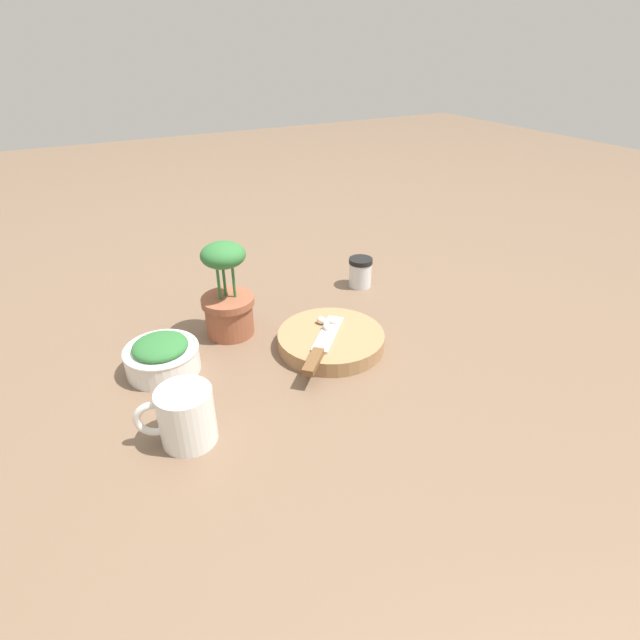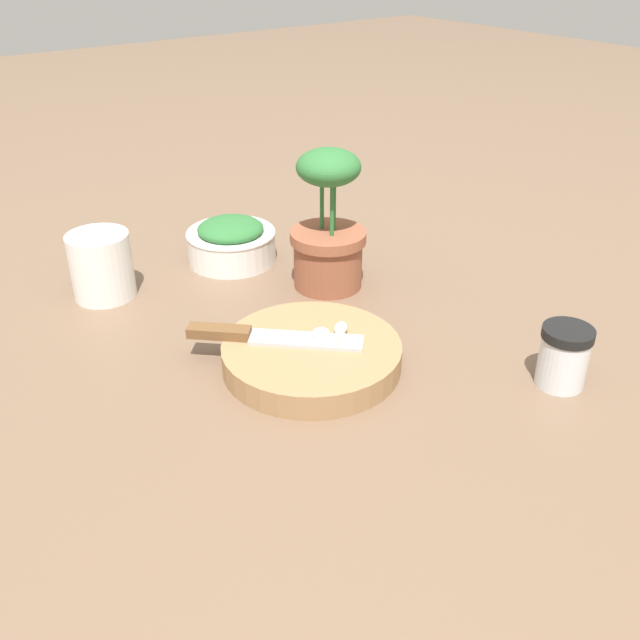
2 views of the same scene
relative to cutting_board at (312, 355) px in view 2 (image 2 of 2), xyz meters
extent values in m
plane|color=brown|center=(-0.02, 0.04, -0.02)|extent=(5.00, 5.00, 0.00)
cylinder|color=#9E754C|center=(0.00, 0.00, 0.00)|extent=(0.22, 0.22, 0.03)
cube|color=brown|center=(-0.08, -0.08, 0.02)|extent=(0.07, 0.07, 0.01)
cube|color=#B2B2B7|center=(-0.01, 0.00, 0.02)|extent=(0.12, 0.12, 0.01)
ellipsoid|color=silver|center=(0.00, 0.02, 0.02)|extent=(0.03, 0.03, 0.02)
ellipsoid|color=silver|center=(0.00, 0.05, 0.02)|extent=(0.03, 0.03, 0.02)
ellipsoid|color=silver|center=(0.03, 0.03, 0.02)|extent=(0.03, 0.02, 0.02)
ellipsoid|color=silver|center=(0.04, 0.03, 0.02)|extent=(0.02, 0.02, 0.01)
cylinder|color=silver|center=(-0.33, 0.08, 0.01)|extent=(0.14, 0.14, 0.05)
torus|color=silver|center=(-0.33, 0.08, 0.03)|extent=(0.14, 0.14, 0.01)
ellipsoid|color=#2D6B33|center=(-0.33, 0.08, 0.04)|extent=(0.11, 0.11, 0.03)
cylinder|color=silver|center=(0.21, 0.21, 0.02)|extent=(0.06, 0.06, 0.06)
cylinder|color=black|center=(0.21, 0.21, 0.05)|extent=(0.06, 0.06, 0.01)
cylinder|color=silver|center=(-0.33, -0.13, 0.03)|extent=(0.09, 0.09, 0.10)
torus|color=silver|center=(-0.38, -0.11, 0.03)|extent=(0.07, 0.03, 0.07)
cylinder|color=#935138|center=(-0.17, 0.15, 0.03)|extent=(0.10, 0.10, 0.09)
cylinder|color=#935138|center=(-0.17, 0.15, 0.06)|extent=(0.11, 0.11, 0.02)
ellipsoid|color=#2D6B33|center=(-0.17, 0.15, 0.17)|extent=(0.09, 0.09, 0.05)
cylinder|color=#2D6B33|center=(-0.18, 0.15, 0.12)|extent=(0.01, 0.01, 0.10)
cylinder|color=#2D6B33|center=(-0.17, 0.16, 0.12)|extent=(0.01, 0.01, 0.10)
cylinder|color=#2D6B33|center=(-0.15, 0.15, 0.12)|extent=(0.01, 0.01, 0.10)
camera|label=1|loc=(-0.44, -0.76, 0.56)|focal=28.00mm
camera|label=2|loc=(0.60, -0.44, 0.47)|focal=40.00mm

